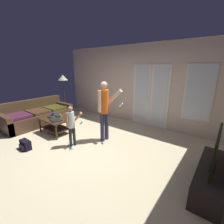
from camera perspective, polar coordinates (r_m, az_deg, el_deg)
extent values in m
cube|color=beige|center=(4.09, -11.54, -12.70)|extent=(6.19, 5.08, 0.02)
cube|color=beige|center=(5.57, 7.62, 9.87)|extent=(6.19, 0.06, 2.67)
cube|color=white|center=(5.41, 10.80, 5.91)|extent=(0.63, 0.02, 2.06)
cube|color=silver|center=(5.38, 10.76, 6.42)|extent=(0.47, 0.01, 1.76)
cube|color=white|center=(5.16, 17.07, 4.98)|extent=(0.63, 0.02, 2.06)
cube|color=silver|center=(5.14, 17.06, 5.51)|extent=(0.47, 0.01, 1.76)
cube|color=white|center=(4.86, 29.25, 6.10)|extent=(0.74, 0.02, 1.55)
cube|color=silver|center=(4.84, 29.22, 6.08)|extent=(0.68, 0.01, 1.49)
cube|color=#483021|center=(6.06, -25.37, -2.05)|extent=(0.98, 2.26, 0.41)
cube|color=#4E3C23|center=(6.32, -27.57, 2.27)|extent=(0.16, 2.26, 0.42)
cube|color=#483021|center=(5.68, -34.82, -3.79)|extent=(0.98, 0.16, 0.57)
cube|color=#483021|center=(6.55, -17.38, 0.84)|extent=(0.98, 0.16, 0.57)
cube|color=#4E203C|center=(5.72, -31.22, -1.28)|extent=(0.74, 0.59, 0.09)
cube|color=#4B311E|center=(5.96, -25.52, 0.17)|extent=(0.74, 0.59, 0.09)
cube|color=#4C471B|center=(6.27, -20.33, 1.49)|extent=(0.74, 0.59, 0.09)
cube|color=#3C2615|center=(4.95, -20.24, -2.51)|extent=(0.92, 0.60, 0.04)
cube|color=#2E1D1D|center=(5.04, -19.93, -5.52)|extent=(0.84, 0.52, 0.02)
cylinder|color=#3C2615|center=(5.25, -24.94, -4.63)|extent=(0.05, 0.05, 0.42)
cylinder|color=#3C2615|center=(4.56, -19.84, -7.19)|extent=(0.05, 0.05, 0.42)
cylinder|color=#3C2615|center=(5.50, -20.10, -3.18)|extent=(0.05, 0.05, 0.42)
cylinder|color=#3C2615|center=(4.83, -14.59, -5.36)|extent=(0.05, 0.05, 0.42)
cube|color=black|center=(3.25, 32.56, -19.42)|extent=(0.41, 1.45, 0.38)
cube|color=black|center=(2.67, 30.85, -27.30)|extent=(0.34, 0.02, 0.21)
cube|color=black|center=(3.14, 33.17, -16.25)|extent=(0.08, 0.37, 0.04)
cube|color=black|center=(3.00, 34.10, -11.22)|extent=(0.04, 1.06, 0.58)
cube|color=#194C28|center=(3.00, 33.73, -11.15)|extent=(0.00, 1.01, 0.53)
cylinder|color=#2F2E4E|center=(4.16, -3.58, -5.78)|extent=(0.11, 0.11, 0.78)
cylinder|color=#2F2E4E|center=(4.27, -2.01, -5.12)|extent=(0.11, 0.11, 0.78)
cylinder|color=orange|center=(4.01, -2.92, 3.86)|extent=(0.26, 0.26, 0.61)
sphere|color=beige|center=(3.94, -3.01, 9.81)|extent=(0.19, 0.19, 0.19)
cylinder|color=beige|center=(3.88, -4.65, 3.91)|extent=(0.09, 0.09, 0.54)
cylinder|color=beige|center=(3.98, 0.91, 5.64)|extent=(0.47, 0.11, 0.43)
cube|color=white|center=(3.89, 3.24, 2.66)|extent=(0.13, 0.04, 0.12)
cylinder|color=#212527|center=(4.04, -15.02, -9.11)|extent=(0.07, 0.07, 0.51)
cylinder|color=#212527|center=(4.10, -13.74, -8.64)|extent=(0.07, 0.07, 0.51)
cylinder|color=silver|center=(3.90, -14.85, -2.77)|extent=(0.17, 0.17, 0.40)
sphere|color=#9D6648|center=(3.82, -15.15, 1.12)|extent=(0.12, 0.12, 0.12)
cylinder|color=#9D6648|center=(3.83, -16.24, -2.86)|extent=(0.06, 0.06, 0.36)
cylinder|color=#9D6648|center=(3.83, -12.43, -1.67)|extent=(0.30, 0.07, 0.29)
cube|color=white|center=(3.78, -11.09, -3.83)|extent=(0.12, 0.05, 0.12)
cylinder|color=#393720|center=(7.13, -16.65, -0.14)|extent=(0.26, 0.26, 0.02)
cylinder|color=#4D442A|center=(6.97, -17.12, 5.50)|extent=(0.03, 0.03, 1.45)
cone|color=#CDB78C|center=(6.87, -17.69, 12.00)|extent=(0.40, 0.40, 0.22)
cube|color=black|center=(4.42, -29.21, -10.46)|extent=(0.31, 0.15, 0.24)
cube|color=#25222C|center=(4.40, -30.29, -11.15)|extent=(0.22, 0.04, 0.12)
cube|color=white|center=(4.21, -14.76, -11.77)|extent=(0.45, 0.34, 0.02)
cube|color=silver|center=(4.20, -14.77, -11.64)|extent=(0.39, 0.29, 0.00)
cube|color=black|center=(4.76, -20.00, -2.82)|extent=(0.37, 0.32, 0.03)
cylinder|color=#1B4398|center=(5.26, -20.88, -0.68)|extent=(0.08, 0.08, 0.10)
cylinder|color=#379156|center=(4.97, -18.60, -1.39)|extent=(0.09, 0.09, 0.11)
cube|color=black|center=(5.07, -22.02, -1.88)|extent=(0.17, 0.07, 0.02)
cube|color=black|center=(5.12, -19.82, -1.48)|extent=(0.18, 0.08, 0.02)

